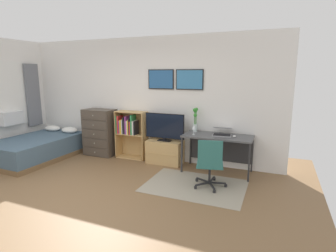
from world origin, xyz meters
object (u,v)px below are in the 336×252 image
computer_mouse (234,136)px  bamboo_vase (195,119)px  television (165,127)px  office_chair (210,162)px  laptop (222,132)px  tv_stand (165,152)px  bed (38,148)px  desk (218,141)px  bookshelf (130,130)px  wine_glass (194,128)px  dresser (100,132)px

computer_mouse → bamboo_vase: bearing=166.9°
television → office_chair: 1.54m
office_chair → laptop: laptop is taller
television → tv_stand: bearing=90.0°
laptop → computer_mouse: laptop is taller
television → bamboo_vase: 0.68m
bed → computer_mouse: computer_mouse is taller
computer_mouse → bamboo_vase: bamboo_vase is taller
tv_stand → laptop: size_ratio=1.80×
desk → laptop: 0.20m
bookshelf → office_chair: bookshelf is taller
tv_stand → laptop: (1.22, -0.00, 0.55)m
desk → wine_glass: size_ratio=7.38×
wine_glass → bookshelf: bearing=171.0°
bed → bamboo_vase: bearing=15.1°
bookshelf → desk: bearing=-2.2°
television → wine_glass: bearing=-14.5°
dresser → wine_glass: 2.41m
dresser → television: same height
desk → office_chair: (0.05, -0.89, -0.15)m
dresser → bed: bearing=-145.9°
office_chair → tv_stand: bearing=130.0°
dresser → television: size_ratio=1.25×
bed → television: television is taller
bookshelf → wine_glass: size_ratio=6.00×
bookshelf → wine_glass: (1.59, -0.25, 0.23)m
bed → dresser: size_ratio=1.86×
tv_stand → television: television is taller
laptop → bamboo_vase: 0.61m
office_chair → bamboo_vase: 1.26m
bed → television: bearing=16.3°
laptop → television: bearing=173.4°
television → computer_mouse: size_ratio=8.43×
television → laptop: bearing=0.9°
television → laptop: (1.22, 0.02, 0.00)m
tv_stand → television: 0.55m
bookshelf → laptop: bookshelf is taller
dresser → laptop: size_ratio=2.58×
desk → bamboo_vase: (-0.51, 0.10, 0.38)m
computer_mouse → wine_glass: 0.79m
bookshelf → office_chair: 2.32m
television → office_chair: television is taller
office_chair → desk: bearing=80.5°
bookshelf → dresser: bearing=-175.3°
bookshelf → tv_stand: bookshelf is taller
desk → bookshelf: bearing=177.8°
bed → office_chair: 4.05m
bookshelf → bed: bearing=-156.3°
bed → dresser: (1.16, 0.79, 0.30)m
dresser → bookshelf: 0.79m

